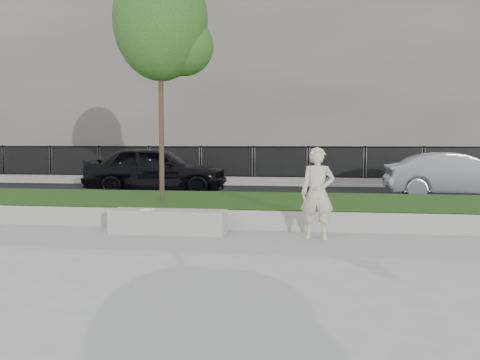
% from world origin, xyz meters
% --- Properties ---
extents(ground, '(90.00, 90.00, 0.00)m').
position_xyz_m(ground, '(0.00, 0.00, 0.00)').
color(ground, gray).
rests_on(ground, ground).
extents(grass_bank, '(34.00, 4.00, 0.40)m').
position_xyz_m(grass_bank, '(0.00, 3.00, 0.20)').
color(grass_bank, black).
rests_on(grass_bank, ground).
extents(grass_kerb, '(34.00, 0.08, 0.40)m').
position_xyz_m(grass_kerb, '(0.00, 1.04, 0.20)').
color(grass_kerb, gray).
rests_on(grass_kerb, ground).
extents(street, '(34.00, 7.00, 0.04)m').
position_xyz_m(street, '(0.00, 8.50, 0.02)').
color(street, black).
rests_on(street, ground).
extents(far_pavement, '(34.00, 3.00, 0.12)m').
position_xyz_m(far_pavement, '(0.00, 13.00, 0.06)').
color(far_pavement, gray).
rests_on(far_pavement, ground).
extents(iron_fence, '(32.00, 0.30, 1.50)m').
position_xyz_m(iron_fence, '(0.00, 12.00, 0.54)').
color(iron_fence, slate).
rests_on(iron_fence, far_pavement).
extents(building_facade, '(34.00, 10.00, 10.00)m').
position_xyz_m(building_facade, '(0.00, 20.00, 5.00)').
color(building_facade, '#5E5A52').
rests_on(building_facade, ground).
extents(stone_bench, '(2.22, 0.55, 0.45)m').
position_xyz_m(stone_bench, '(-0.76, 0.40, 0.23)').
color(stone_bench, gray).
rests_on(stone_bench, ground).
extents(man, '(0.62, 0.42, 1.66)m').
position_xyz_m(man, '(2.07, 0.25, 0.83)').
color(man, beige).
rests_on(man, ground).
extents(book, '(0.25, 0.19, 0.03)m').
position_xyz_m(book, '(-1.14, 0.31, 0.47)').
color(book, white).
rests_on(book, stone_bench).
extents(young_tree, '(2.30, 2.20, 5.63)m').
position_xyz_m(young_tree, '(-1.51, 2.76, 4.49)').
color(young_tree, '#38281C').
rests_on(young_tree, grass_bank).
extents(car_dark, '(4.83, 2.26, 1.60)m').
position_xyz_m(car_dark, '(-3.32, 7.73, 0.84)').
color(car_dark, black).
rests_on(car_dark, street).
extents(car_silver, '(4.28, 1.64, 1.39)m').
position_xyz_m(car_silver, '(6.23, 7.93, 0.74)').
color(car_silver, gray).
rests_on(car_silver, street).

